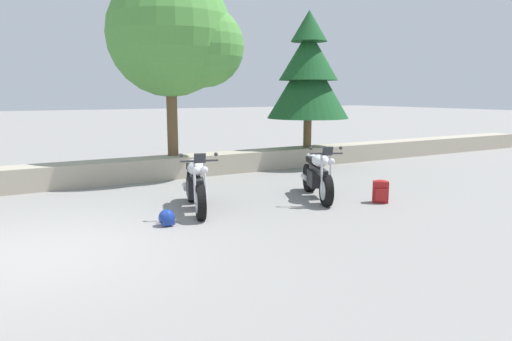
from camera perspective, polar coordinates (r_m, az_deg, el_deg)
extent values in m
plane|color=gray|center=(7.21, -24.41, -9.11)|extent=(120.00, 120.00, 0.00)
cube|color=#A89E89|center=(11.82, -26.85, -0.94)|extent=(36.00, 0.80, 0.55)
cylinder|color=black|center=(8.22, -6.77, -3.87)|extent=(0.31, 0.63, 0.62)
cylinder|color=black|center=(9.62, -7.75, -1.95)|extent=(0.35, 0.65, 0.62)
cylinder|color=silver|center=(8.22, -6.77, -3.87)|extent=(0.26, 0.41, 0.38)
cube|color=black|center=(8.94, -7.35, -2.14)|extent=(0.44, 0.55, 0.34)
cube|color=#2D2D30|center=(8.81, -7.31, -1.00)|extent=(0.45, 1.09, 0.12)
ellipsoid|color=#BCBCC1|center=(8.62, -7.23, 0.27)|extent=(0.47, 0.60, 0.26)
cube|color=black|center=(9.11, -7.55, 0.36)|extent=(0.41, 0.61, 0.12)
ellipsoid|color=#BCBCC1|center=(9.39, -7.74, 0.88)|extent=(0.29, 0.33, 0.16)
cylinder|color=#2D2D30|center=(8.16, -6.93, 1.18)|extent=(0.64, 0.22, 0.04)
sphere|color=silver|center=(8.05, -6.30, 0.07)|extent=(0.13, 0.13, 0.13)
sphere|color=silver|center=(8.04, -7.30, 0.04)|extent=(0.13, 0.13, 0.13)
cube|color=#26282D|center=(8.06, -6.86, 1.50)|extent=(0.22, 0.15, 0.18)
cylinder|color=silver|center=(9.36, -8.59, -1.97)|extent=(0.21, 0.40, 0.11)
cylinder|color=silver|center=(8.19, -6.22, -1.33)|extent=(0.09, 0.17, 0.73)
cylinder|color=silver|center=(8.17, -7.48, -1.38)|extent=(0.09, 0.17, 0.73)
sphere|color=#2D2D30|center=(8.23, -4.90, 1.98)|extent=(0.07, 0.07, 0.07)
sphere|color=#2D2D30|center=(8.16, -9.07, 1.84)|extent=(0.07, 0.07, 0.07)
cylinder|color=black|center=(9.25, 8.57, -2.42)|extent=(0.37, 0.63, 0.62)
cylinder|color=black|center=(10.62, 6.52, -0.86)|extent=(0.41, 0.64, 0.62)
cylinder|color=silver|center=(9.25, 8.57, -2.42)|extent=(0.30, 0.42, 0.38)
cube|color=black|center=(9.96, 7.42, -0.97)|extent=(0.48, 0.57, 0.34)
cube|color=#2D2D30|center=(9.83, 7.58, 0.08)|extent=(0.56, 1.07, 0.12)
ellipsoid|color=white|center=(9.65, 7.83, 1.22)|extent=(0.52, 0.61, 0.26)
cube|color=black|center=(10.12, 7.14, 1.27)|extent=(0.46, 0.62, 0.12)
ellipsoid|color=white|center=(10.41, 6.75, 1.72)|extent=(0.31, 0.34, 0.16)
cylinder|color=#2D2D30|center=(9.21, 8.54, 2.07)|extent=(0.62, 0.29, 0.04)
sphere|color=silver|center=(9.11, 9.18, 1.09)|extent=(0.13, 0.13, 0.13)
sphere|color=silver|center=(9.07, 8.33, 1.07)|extent=(0.13, 0.13, 0.13)
cube|color=#26282D|center=(9.10, 8.72, 2.36)|extent=(0.22, 0.17, 0.18)
cylinder|color=silver|center=(10.34, 5.97, -0.84)|extent=(0.25, 0.39, 0.11)
cylinder|color=silver|center=(9.24, 9.09, -0.17)|extent=(0.10, 0.17, 0.73)
cylinder|color=silver|center=(9.20, 8.01, -0.19)|extent=(0.10, 0.17, 0.73)
sphere|color=#2D2D30|center=(9.31, 10.28, 2.73)|extent=(0.07, 0.07, 0.07)
sphere|color=#2D2D30|center=(9.16, 6.68, 2.70)|extent=(0.07, 0.07, 0.07)
cube|color=#A31E1E|center=(9.78, 14.92, -2.53)|extent=(0.35, 0.32, 0.44)
cube|color=#A31E1E|center=(9.67, 15.00, -2.91)|extent=(0.22, 0.18, 0.24)
ellipsoid|color=#A31E1E|center=(9.74, 14.97, -1.33)|extent=(0.33, 0.31, 0.08)
cube|color=#591010|center=(9.89, 15.32, -2.30)|extent=(0.06, 0.05, 0.37)
cube|color=#591010|center=(9.87, 14.37, -2.29)|extent=(0.06, 0.05, 0.37)
sphere|color=navy|center=(7.98, -10.81, -5.64)|extent=(0.28, 0.28, 0.28)
ellipsoid|color=black|center=(7.90, -10.63, -5.70)|extent=(0.23, 0.06, 0.12)
cube|color=navy|center=(7.92, -10.61, -6.26)|extent=(0.20, 0.08, 0.08)
cylinder|color=brown|center=(12.61, -10.17, 6.20)|extent=(0.28, 0.28, 1.94)
sphere|color=#4C8E3D|center=(12.68, -10.46, 16.05)|extent=(3.21, 3.21, 3.21)
sphere|color=#4C8E3D|center=(12.47, -6.42, 14.78)|extent=(2.09, 2.09, 2.09)
cylinder|color=brown|center=(14.37, 6.28, 5.17)|extent=(0.24, 0.24, 1.19)
cone|color=#194C23|center=(14.33, 6.38, 10.45)|extent=(2.46, 2.46, 2.05)
cone|color=#194C23|center=(14.37, 6.44, 13.80)|extent=(1.77, 1.77, 1.48)
cone|color=#194C23|center=(14.46, 6.50, 17.12)|extent=(1.08, 1.08, 0.90)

